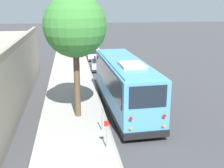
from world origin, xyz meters
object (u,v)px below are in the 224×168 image
parked_sedan_silver (100,63)px  parked_sedan_black (90,46)px  shuttle_bus (125,82)px  sign_post_near (106,134)px  parked_sedan_white (94,54)px  street_tree (75,21)px  sign_post_far (102,119)px  parked_sedan_gray (88,40)px

parked_sedan_silver → parked_sedan_black: (11.99, 0.12, -0.02)m
shuttle_bus → parked_sedan_silver: bearing=-0.5°
parked_sedan_silver → sign_post_near: (-17.19, 1.55, 0.25)m
parked_sedan_white → sign_post_near: sign_post_near is taller
street_tree → shuttle_bus: bearing=-71.5°
parked_sedan_black → sign_post_far: sign_post_far is taller
sign_post_near → street_tree: bearing=15.7°
parked_sedan_gray → parked_sedan_silver: bearing=-177.4°
shuttle_bus → sign_post_far: size_ratio=7.76×
parked_sedan_gray → sign_post_near: size_ratio=3.31×
shuttle_bus → sign_post_far: shuttle_bus is taller
shuttle_bus → parked_sedan_silver: 11.93m
shuttle_bus → parked_sedan_white: shuttle_bus is taller
parked_sedan_white → parked_sedan_gray: size_ratio=0.91×
sign_post_near → sign_post_far: (1.91, 0.00, -0.07)m
parked_sedan_black → parked_sedan_gray: parked_sedan_gray is taller
parked_sedan_white → sign_post_far: (-20.88, 1.42, 0.22)m
shuttle_bus → parked_sedan_gray: 31.03m
parked_sedan_silver → sign_post_far: sign_post_far is taller
parked_sedan_silver → sign_post_near: bearing=179.6°
sign_post_near → parked_sedan_black: bearing=-2.8°
parked_sedan_silver → street_tree: street_tree is taller
shuttle_bus → street_tree: (-1.04, 3.10, 3.96)m
parked_sedan_gray → shuttle_bus: bearing=-176.7°
parked_sedan_white → parked_sedan_gray: (13.54, -0.20, 0.02)m
parked_sedan_silver → parked_sedan_black: size_ratio=0.93×
parked_sedan_white → street_tree: bearing=173.0°
parked_sedan_white → street_tree: (-18.50, 2.63, 5.23)m
parked_sedan_gray → sign_post_far: 34.46m
street_tree → sign_post_near: bearing=-164.3°
parked_sedan_silver → sign_post_far: (-15.28, 1.55, 0.19)m
shuttle_bus → parked_sedan_black: bearing=-1.0°
sign_post_near → shuttle_bus: bearing=-19.6°
street_tree → sign_post_far: (-2.38, -1.20, -5.01)m
street_tree → parked_sedan_white: bearing=-8.1°
parked_sedan_gray → sign_post_near: 36.37m
sign_post_near → sign_post_far: 1.91m
parked_sedan_black → parked_sedan_gray: (7.16, -0.20, 0.01)m
parked_sedan_silver → parked_sedan_black: 11.99m
parked_sedan_gray → parked_sedan_white: bearing=-178.0°
shuttle_bus → parked_sedan_black: size_ratio=2.16×
sign_post_near → parked_sedan_white: bearing=-3.6°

